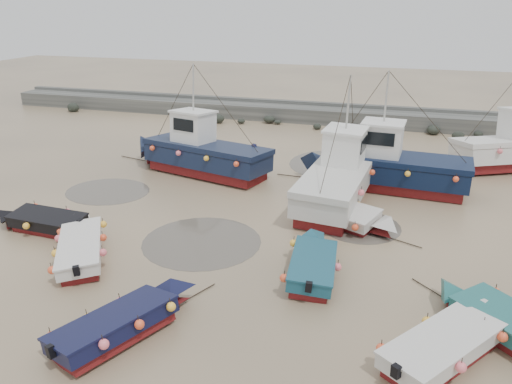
% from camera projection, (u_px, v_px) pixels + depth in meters
% --- Properties ---
extents(ground, '(120.00, 120.00, 0.00)m').
position_uv_depth(ground, '(258.00, 236.00, 21.61)').
color(ground, tan).
rests_on(ground, ground).
extents(seawall, '(60.00, 4.92, 1.50)m').
position_uv_depth(seawall, '(334.00, 116.00, 41.01)').
color(seawall, slate).
rests_on(seawall, ground).
extents(puddle_a, '(5.05, 5.05, 0.01)m').
position_uv_depth(puddle_a, '(202.00, 242.00, 21.12)').
color(puddle_a, '#524C43').
rests_on(puddle_a, ground).
extents(puddle_b, '(3.64, 3.64, 0.01)m').
position_uv_depth(puddle_b, '(360.00, 226.00, 22.57)').
color(puddle_b, '#524C43').
rests_on(puddle_b, ground).
extents(puddle_c, '(4.54, 4.54, 0.01)m').
position_uv_depth(puddle_c, '(108.00, 191.00, 26.67)').
color(puddle_c, '#524C43').
rests_on(puddle_c, ground).
extents(puddle_d, '(5.27, 5.27, 0.01)m').
position_uv_depth(puddle_d, '(332.00, 164.00, 31.07)').
color(puddle_d, '#524C43').
rests_on(puddle_d, ground).
extents(dinghy_0, '(4.13, 5.91, 1.43)m').
position_uv_depth(dinghy_0, '(82.00, 243.00, 19.80)').
color(dinghy_0, maroon).
rests_on(dinghy_0, ground).
extents(dinghy_1, '(3.42, 5.84, 1.43)m').
position_uv_depth(dinghy_1, '(126.00, 320.00, 15.08)').
color(dinghy_1, maroon).
rests_on(dinghy_1, ground).
extents(dinghy_2, '(2.19, 5.71, 1.43)m').
position_uv_depth(dinghy_2, '(313.00, 260.00, 18.48)').
color(dinghy_2, maroon).
rests_on(dinghy_2, ground).
extents(dinghy_3, '(4.36, 5.50, 1.43)m').
position_uv_depth(dinghy_3, '(450.00, 341.00, 14.14)').
color(dinghy_3, maroon).
rests_on(dinghy_3, ground).
extents(dinghy_4, '(5.74, 2.00, 1.43)m').
position_uv_depth(dinghy_4, '(42.00, 219.00, 21.99)').
color(dinghy_4, maroon).
rests_on(dinghy_4, ground).
extents(dinghy_5, '(5.67, 3.32, 1.43)m').
position_uv_depth(dinghy_5, '(346.00, 214.00, 22.51)').
color(dinghy_5, maroon).
rests_on(dinghy_5, ground).
extents(dinghy_6, '(4.93, 4.76, 1.43)m').
position_uv_depth(dinghy_6, '(507.00, 321.00, 15.03)').
color(dinghy_6, maroon).
rests_on(dinghy_6, ground).
extents(cabin_boat_0, '(10.63, 4.71, 6.22)m').
position_uv_depth(cabin_boat_0, '(198.00, 151.00, 29.01)').
color(cabin_boat_0, maroon).
rests_on(cabin_boat_0, ground).
extents(cabin_boat_1, '(3.58, 11.06, 6.22)m').
position_uv_depth(cabin_boat_1, '(340.00, 175.00, 25.09)').
color(cabin_boat_1, maroon).
rests_on(cabin_boat_1, ground).
extents(cabin_boat_2, '(10.46, 3.50, 6.22)m').
position_uv_depth(cabin_boat_2, '(387.00, 165.00, 26.64)').
color(cabin_boat_2, maroon).
rests_on(cabin_boat_2, ground).
extents(person, '(0.83, 0.80, 1.92)m').
position_uv_depth(person, '(254.00, 175.00, 29.12)').
color(person, '#181936').
rests_on(person, ground).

